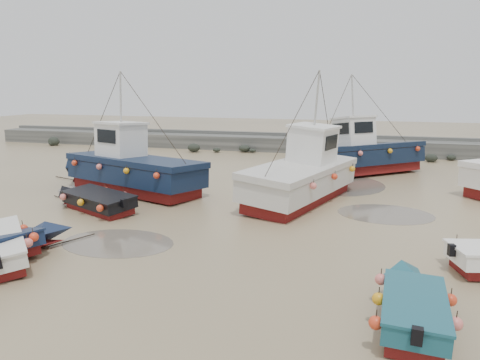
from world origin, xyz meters
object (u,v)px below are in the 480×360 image
object	(u,v)px
cabin_boat_0	(126,167)
cabin_boat_1	(305,173)
person	(183,193)
cabin_boat_2	(361,154)
dinghy_2	(413,301)
dinghy_4	(95,198)

from	to	relation	value
cabin_boat_0	cabin_boat_1	world-z (taller)	same
person	cabin_boat_0	bearing A→B (deg)	-9.49
cabin_boat_2	dinghy_2	bearing A→B (deg)	143.41
dinghy_4	cabin_boat_2	xyz separation A→B (m)	(11.16, 12.19, 0.78)
cabin_boat_1	cabin_boat_2	distance (m)	7.94
cabin_boat_1	dinghy_2	bearing A→B (deg)	-53.35
person	cabin_boat_2	bearing A→B (deg)	-154.87
cabin_boat_2	dinghy_4	bearing A→B (deg)	95.10
dinghy_2	cabin_boat_0	world-z (taller)	cabin_boat_0
dinghy_2	cabin_boat_0	bearing A→B (deg)	144.41
cabin_boat_2	person	world-z (taller)	cabin_boat_2
dinghy_4	cabin_boat_0	xyz separation A→B (m)	(-0.55, 3.80, 0.77)
dinghy_4	person	bearing A→B (deg)	-5.67
dinghy_2	cabin_boat_0	distance (m)	17.38
dinghy_4	cabin_boat_0	bearing A→B (deg)	33.22
dinghy_4	dinghy_2	bearing A→B (deg)	-92.83
cabin_boat_2	cabin_boat_0	bearing A→B (deg)	83.18
cabin_boat_1	cabin_boat_2	bearing A→B (deg)	88.76
dinghy_2	cabin_boat_2	bearing A→B (deg)	98.32
dinghy_2	dinghy_4	size ratio (longest dim) A/B	0.90
cabin_boat_0	dinghy_4	bearing A→B (deg)	-152.72
dinghy_2	cabin_boat_1	distance (m)	12.32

